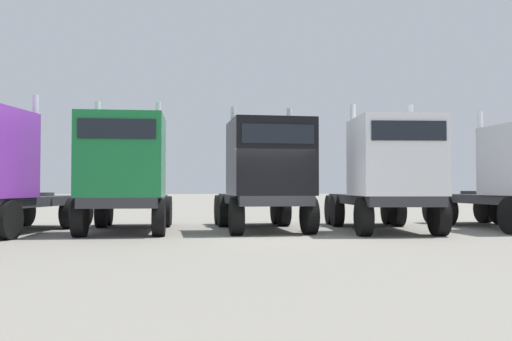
% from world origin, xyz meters
% --- Properties ---
extents(ground, '(200.00, 200.00, 0.00)m').
position_xyz_m(ground, '(0.00, 0.00, 0.00)').
color(ground, gray).
extents(semi_truck_green, '(2.86, 6.21, 4.13)m').
position_xyz_m(semi_truck_green, '(-4.23, 2.77, 1.85)').
color(semi_truck_green, '#333338').
rests_on(semi_truck_green, ground).
extents(semi_truck_black, '(2.57, 5.94, 4.05)m').
position_xyz_m(semi_truck_black, '(0.14, 2.70, 1.84)').
color(semi_truck_black, '#333338').
rests_on(semi_truck_black, ground).
extents(semi_truck_white, '(3.26, 6.57, 4.09)m').
position_xyz_m(semi_truck_white, '(3.84, 1.73, 1.85)').
color(semi_truck_white, '#333338').
rests_on(semi_truck_white, ground).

